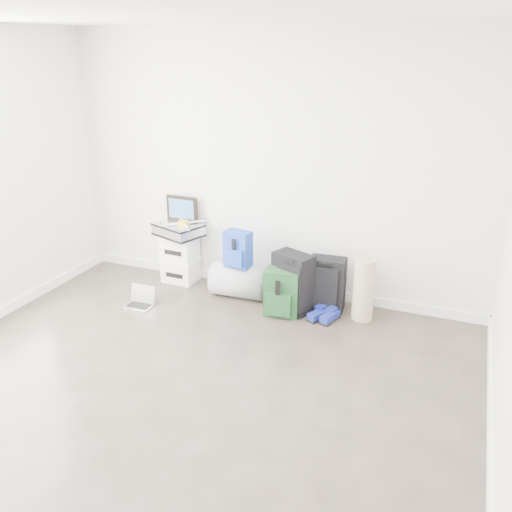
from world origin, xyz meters
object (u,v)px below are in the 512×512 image
at_px(duffel_bag, 239,281).
at_px(large_suitcase, 293,283).
at_px(briefcase, 178,230).
at_px(carry_on, 327,284).
at_px(laptop, 141,301).
at_px(boxes_stack, 180,258).

height_order(duffel_bag, large_suitcase, large_suitcase).
xyz_separation_m(briefcase, carry_on, (1.72, -0.09, -0.33)).
bearing_deg(laptop, large_suitcase, 17.31).
bearing_deg(laptop, briefcase, 83.60).
bearing_deg(boxes_stack, duffel_bag, -8.12).
relative_size(briefcase, large_suitcase, 0.81).
bearing_deg(carry_on, laptop, -164.88).
bearing_deg(briefcase, carry_on, 16.91).
relative_size(briefcase, duffel_bag, 0.85).
bearing_deg(duffel_bag, carry_on, 0.42).
height_order(briefcase, laptop, briefcase).
bearing_deg(duffel_bag, laptop, -147.89).
distance_m(duffel_bag, carry_on, 0.95).
bearing_deg(laptop, carry_on, 18.69).
bearing_deg(large_suitcase, briefcase, -166.94).
bearing_deg(boxes_stack, briefcase, -62.09).
distance_m(boxes_stack, carry_on, 1.73).
xyz_separation_m(boxes_stack, large_suitcase, (1.41, -0.24, 0.03)).
relative_size(large_suitcase, carry_on, 1.10).
bearing_deg(duffel_bag, large_suitcase, -11.80).
distance_m(briefcase, laptop, 0.91).
distance_m(duffel_bag, large_suitcase, 0.65).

